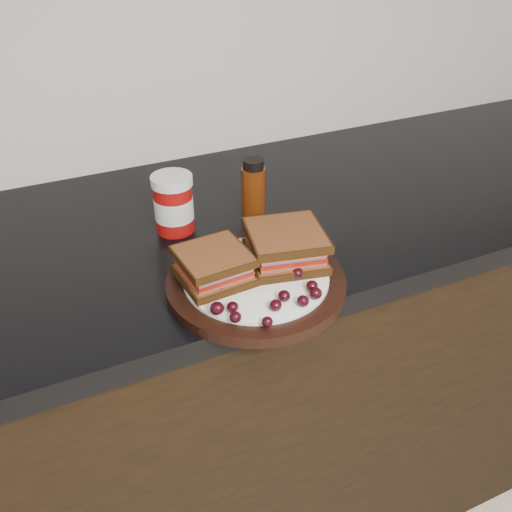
{
  "coord_description": "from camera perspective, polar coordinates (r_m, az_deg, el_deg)",
  "views": [
    {
      "loc": [
        -0.04,
        0.83,
        1.44
      ],
      "look_at": [
        0.26,
        1.48,
        0.96
      ],
      "focal_mm": 40.0,
      "sensor_mm": 36.0,
      "label": 1
    }
  ],
  "objects": [
    {
      "name": "grape_16",
      "position": [
        0.85,
        -4.75,
        -2.87
      ],
      "size": [
        0.02,
        0.02,
        0.02
      ],
      "primitive_type": "ellipsoid",
      "color": "black",
      "rests_on": "plate"
    },
    {
      "name": "base_cabinets",
      "position": [
        1.33,
        -14.86,
        -17.0
      ],
      "size": [
        3.96,
        0.58,
        0.86
      ],
      "primitive_type": "cube",
      "color": "black",
      "rests_on": "ground_plane"
    },
    {
      "name": "countertop",
      "position": [
        1.04,
        -18.4,
        -0.82
      ],
      "size": [
        3.98,
        0.6,
        0.04
      ],
      "primitive_type": "cube",
      "color": "black",
      "rests_on": "base_cabinets"
    },
    {
      "name": "grape_0",
      "position": [
        0.8,
        -3.92,
        -5.24
      ],
      "size": [
        0.02,
        0.02,
        0.02
      ],
      "primitive_type": "ellipsoid",
      "color": "black",
      "rests_on": "plate"
    },
    {
      "name": "grape_5",
      "position": [
        0.83,
        2.83,
        -4.0
      ],
      "size": [
        0.02,
        0.02,
        0.02
      ],
      "primitive_type": "ellipsoid",
      "color": "black",
      "rests_on": "plate"
    },
    {
      "name": "grape_20",
      "position": [
        0.85,
        -2.85,
        -2.68
      ],
      "size": [
        0.02,
        0.02,
        0.02
      ],
      "primitive_type": "ellipsoid",
      "color": "black",
      "rests_on": "plate"
    },
    {
      "name": "grape_3",
      "position": [
        0.78,
        1.13,
        -6.59
      ],
      "size": [
        0.02,
        0.02,
        0.01
      ],
      "primitive_type": "ellipsoid",
      "color": "black",
      "rests_on": "plate"
    },
    {
      "name": "grape_14",
      "position": [
        0.9,
        -4.47,
        -0.52
      ],
      "size": [
        0.02,
        0.02,
        0.02
      ],
      "primitive_type": "ellipsoid",
      "color": "black",
      "rests_on": "plate"
    },
    {
      "name": "oil_bottle",
      "position": [
        1.04,
        -0.27,
        6.5
      ],
      "size": [
        0.05,
        0.05,
        0.12
      ],
      "primitive_type": "cylinder",
      "rotation": [
        0.0,
        0.0,
        0.07
      ],
      "color": "#481C07",
      "rests_on": "countertop"
    },
    {
      "name": "grape_12",
      "position": [
        0.92,
        4.15,
        0.4
      ],
      "size": [
        0.02,
        0.02,
        0.02
      ],
      "primitive_type": "ellipsoid",
      "color": "black",
      "rests_on": "plate"
    },
    {
      "name": "grape_10",
      "position": [
        0.9,
        5.05,
        -0.4
      ],
      "size": [
        0.02,
        0.02,
        0.02
      ],
      "primitive_type": "ellipsoid",
      "color": "black",
      "rests_on": "plate"
    },
    {
      "name": "grape_11",
      "position": [
        0.9,
        4.14,
        -0.6
      ],
      "size": [
        0.02,
        0.02,
        0.02
      ],
      "primitive_type": "ellipsoid",
      "color": "black",
      "rests_on": "plate"
    },
    {
      "name": "condiment_jar",
      "position": [
        1.03,
        -8.24,
        5.2
      ],
      "size": [
        0.08,
        0.08,
        0.11
      ],
      "primitive_type": "cylinder",
      "rotation": [
        0.0,
        0.0,
        -0.1
      ],
      "color": "#930C0A",
      "rests_on": "countertop"
    },
    {
      "name": "grape_19",
      "position": [
        0.87,
        -5.46,
        -1.85
      ],
      "size": [
        0.02,
        0.02,
        0.02
      ],
      "primitive_type": "ellipsoid",
      "color": "black",
      "rests_on": "plate"
    },
    {
      "name": "grape_1",
      "position": [
        0.81,
        -2.35,
        -5.11
      ],
      "size": [
        0.02,
        0.02,
        0.02
      ],
      "primitive_type": "ellipsoid",
      "color": "black",
      "rests_on": "plate"
    },
    {
      "name": "grape_17",
      "position": [
        0.84,
        -3.79,
        -3.13
      ],
      "size": [
        0.02,
        0.02,
        0.02
      ],
      "primitive_type": "ellipsoid",
      "color": "black",
      "rests_on": "plate"
    },
    {
      "name": "grape_2",
      "position": [
        0.79,
        -2.07,
        -6.12
      ],
      "size": [
        0.02,
        0.02,
        0.02
      ],
      "primitive_type": "ellipsoid",
      "color": "black",
      "rests_on": "plate"
    },
    {
      "name": "grape_4",
      "position": [
        0.81,
        1.97,
        -4.95
      ],
      "size": [
        0.02,
        0.02,
        0.02
      ],
      "primitive_type": "ellipsoid",
      "color": "black",
      "rests_on": "plate"
    },
    {
      "name": "grape_8",
      "position": [
        0.85,
        5.62,
        -3.0
      ],
      "size": [
        0.02,
        0.02,
        0.02
      ],
      "primitive_type": "ellipsoid",
      "color": "black",
      "rests_on": "plate"
    },
    {
      "name": "grape_18",
      "position": [
        0.9,
        -5.32,
        -0.71
      ],
      "size": [
        0.02,
        0.02,
        0.02
      ],
      "primitive_type": "ellipsoid",
      "color": "black",
      "rests_on": "plate"
    },
    {
      "name": "grape_9",
      "position": [
        0.87,
        4.15,
        -1.72
      ],
      "size": [
        0.02,
        0.02,
        0.02
      ],
      "primitive_type": "ellipsoid",
      "color": "black",
      "rests_on": "plate"
    },
    {
      "name": "sandwich_left",
      "position": [
        0.86,
        -4.24,
        -0.99
      ],
      "size": [
        0.11,
        0.11,
        0.05
      ],
      "primitive_type": null,
      "rotation": [
        0.0,
        0.0,
        0.08
      ],
      "color": "brown",
      "rests_on": "plate"
    },
    {
      "name": "plate",
      "position": [
        0.89,
        -0.0,
        -2.74
      ],
      "size": [
        0.28,
        0.28,
        0.02
      ],
      "primitive_type": "cylinder",
      "color": "black",
      "rests_on": "countertop"
    },
    {
      "name": "grape_7",
      "position": [
        0.83,
        5.98,
        -3.72
      ],
      "size": [
        0.02,
        0.02,
        0.02
      ],
      "primitive_type": "ellipsoid",
      "color": "black",
      "rests_on": "plate"
    },
    {
      "name": "grape_6",
      "position": [
        0.82,
        4.73,
        -4.5
      ],
      "size": [
        0.02,
        0.02,
        0.02
      ],
      "primitive_type": "ellipsoid",
      "color": "black",
      "rests_on": "plate"
    },
    {
      "name": "sandwich_right",
      "position": [
        0.9,
        2.99,
        1.02
      ],
      "size": [
        0.14,
        0.14,
        0.05
      ],
      "primitive_type": null,
      "rotation": [
        0.0,
        0.0,
        -0.21
      ],
      "color": "brown",
      "rests_on": "plate"
    },
    {
      "name": "grape_15",
      "position": [
        0.87,
        -3.51,
        -1.49
      ],
      "size": [
        0.02,
        0.02,
        0.02
      ],
      "primitive_type": "ellipsoid",
      "color": "black",
      "rests_on": "plate"
    },
    {
      "name": "grape_13",
      "position": [
        0.94,
        2.03,
        1.35
      ],
      "size": [
        0.02,
        0.02,
        0.02
      ],
      "primitive_type": "ellipsoid",
      "color": "black",
      "rests_on": "plate"
    }
  ]
}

